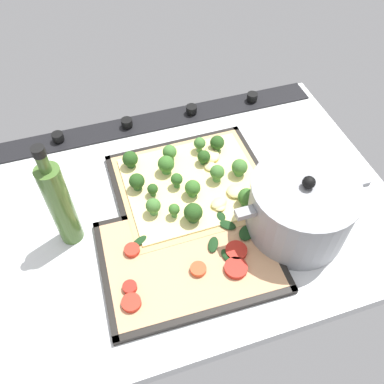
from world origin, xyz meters
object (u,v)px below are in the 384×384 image
Objects in this scene: broccoli_pizza at (192,182)px; veggie_pizza_back at (191,256)px; oil_bottle at (60,204)px; cooking_pot at (300,209)px; baking_tray_front at (193,188)px; baking_tray_back at (189,257)px.

broccoli_pizza reaches higher than veggie_pizza_back.
broccoli_pizza is at bearing -170.44° from oil_bottle.
broccoli_pizza is 1.15× the size of cooking_pot.
cooking_pot reaches higher than baking_tray_front.
veggie_pizza_back is 1.17× the size of cooking_pot.
oil_bottle is (26.81, 4.52, 8.26)cm from broccoli_pizza.
broccoli_pizza is 28.41cm from oil_bottle.
broccoli_pizza is at bearing -91.69° from baking_tray_front.
veggie_pizza_back is at bearing 1.22° from cooking_pot.
cooking_pot is at bearing -179.46° from baking_tray_back.
oil_bottle is (20.84, -12.16, 10.06)cm from baking_tray_back.
oil_bottle is (21.01, -12.42, 9.36)cm from veggie_pizza_back.
baking_tray_back is at bearing 0.54° from cooking_pot.
cooking_pot reaches higher than broccoli_pizza.
oil_bottle reaches higher than baking_tray_back.
baking_tray_front is 17.54cm from baking_tray_back.
oil_bottle reaches higher than baking_tray_front.
veggie_pizza_back reaches higher than baking_tray_back.
baking_tray_front is 28.96cm from oil_bottle.
cooking_pot is at bearing 135.00° from broccoli_pizza.
broccoli_pizza is 17.94cm from veggie_pizza_back.
baking_tray_front is 1.81cm from broccoli_pizza.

